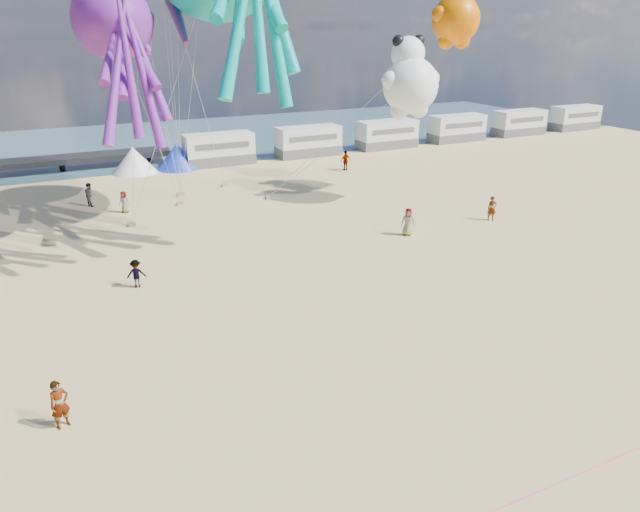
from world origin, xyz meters
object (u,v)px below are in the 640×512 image
(motorhome_3, at_px, (457,128))
(windsock_right, at_px, (147,36))
(sandbag_b, at_px, (180,203))
(motorhome_5, at_px, (575,118))
(sandbag_c, at_px, (269,197))
(motorhome_2, at_px, (387,134))
(beachgoer_3, at_px, (346,161))
(kite_octopus_purple, at_px, (112,20))
(windsock_mid, at_px, (178,20))
(beachgoer_0, at_px, (124,202))
(sandbag_d, at_px, (225,185))
(kite_teddy_orange, at_px, (456,20))
(kite_panda, at_px, (411,86))
(tent_white, at_px, (134,160))
(beachgoer_5, at_px, (492,209))
(sandbag_a, at_px, (132,224))
(beachgoer_6, at_px, (408,222))
(beachgoer_1, at_px, (90,194))
(motorhome_0, at_px, (219,149))
(beachgoer_2, at_px, (136,274))
(standing_person, at_px, (60,404))
(motorhome_4, at_px, (519,123))
(motorhome_1, at_px, (308,141))
(tent_blue, at_px, (178,156))
(sandbag_e, at_px, (181,194))

(motorhome_3, xyz_separation_m, windsock_right, (-37.04, -17.31, 10.49))
(motorhome_3, xyz_separation_m, sandbag_b, (-35.01, -11.88, -1.39))
(motorhome_5, distance_m, sandbag_c, 49.24)
(motorhome_2, bearing_deg, beachgoer_3, -140.71)
(kite_octopus_purple, relative_size, windsock_mid, 1.65)
(motorhome_3, xyz_separation_m, beachgoer_0, (-39.02, -12.08, -0.71))
(beachgoer_3, xyz_separation_m, windsock_mid, (-15.77, -6.15, 11.97))
(sandbag_d, xyz_separation_m, kite_teddy_orange, (15.75, -8.90, 12.86))
(beachgoer_0, height_order, kite_panda, kite_panda)
(beachgoer_0, xyz_separation_m, beachgoer_3, (20.47, 4.67, 0.13))
(motorhome_2, height_order, tent_white, motorhome_2)
(beachgoer_5, relative_size, kite_octopus_purple, 0.16)
(kite_teddy_orange, bearing_deg, sandbag_a, -166.66)
(motorhome_2, relative_size, beachgoer_6, 3.67)
(beachgoer_1, bearing_deg, tent_white, -51.10)
(motorhome_0, height_order, sandbag_b, motorhome_0)
(beachgoer_0, relative_size, sandbag_c, 3.17)
(motorhome_0, bearing_deg, beachgoer_2, -114.70)
(standing_person, bearing_deg, kite_teddy_orange, 10.32)
(beachgoer_5, height_order, sandbag_d, beachgoer_5)
(motorhome_4, bearing_deg, beachgoer_0, -166.02)
(beachgoer_1, height_order, beachgoer_6, beachgoer_6)
(beachgoer_0, distance_m, windsock_right, 12.52)
(motorhome_1, bearing_deg, kite_teddy_orange, -75.87)
(beachgoer_0, height_order, sandbag_c, beachgoer_0)
(motorhome_1, distance_m, beachgoer_5, 25.00)
(tent_white, relative_size, windsock_mid, 0.61)
(standing_person, bearing_deg, beachgoer_6, 5.43)
(motorhome_4, distance_m, beachgoer_3, 29.02)
(beachgoer_5, bearing_deg, sandbag_c, 159.71)
(windsock_mid, height_order, windsock_right, windsock_mid)
(beachgoer_6, distance_m, kite_panda, 10.92)
(tent_blue, bearing_deg, sandbag_c, -72.83)
(motorhome_4, bearing_deg, sandbag_e, -167.87)
(beachgoer_1, distance_m, sandbag_d, 10.74)
(motorhome_0, relative_size, motorhome_1, 1.00)
(motorhome_0, height_order, beachgoer_0, motorhome_0)
(motorhome_3, relative_size, beachgoer_5, 3.88)
(motorhome_1, distance_m, windsock_mid, 23.42)
(motorhome_1, distance_m, sandbag_a, 25.32)
(beachgoer_2, xyz_separation_m, sandbag_b, (5.25, 13.70, -0.64))
(sandbag_a, bearing_deg, sandbag_d, 39.96)
(motorhome_4, distance_m, sandbag_e, 44.93)
(motorhome_1, xyz_separation_m, tent_white, (-17.50, 0.00, -0.30))
(beachgoer_5, distance_m, kite_octopus_purple, 26.59)
(kite_teddy_orange, bearing_deg, beachgoer_1, -179.15)
(beachgoer_0, relative_size, beachgoer_6, 0.88)
(motorhome_0, xyz_separation_m, motorhome_5, (47.50, 0.00, 0.00))
(motorhome_1, xyz_separation_m, beachgoer_2, (-21.26, -25.57, -0.75))
(beachgoer_5, relative_size, sandbag_e, 3.41)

